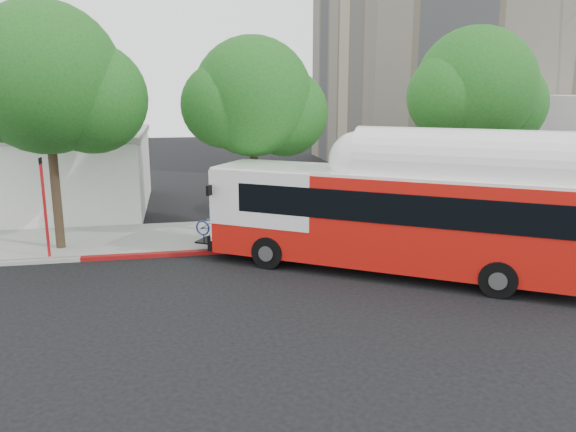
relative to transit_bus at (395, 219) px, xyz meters
name	(u,v)px	position (x,y,z in m)	size (l,w,h in m)	color
ground	(307,281)	(-3.25, -0.40, -1.94)	(120.00, 120.00, 0.00)	black
sidewalk	(275,232)	(-3.25, 6.10, -1.86)	(60.00, 5.00, 0.15)	gray
curb_strip	(286,248)	(-3.25, 3.50, -1.86)	(60.00, 0.30, 0.15)	gray
red_curb_segment	(212,252)	(-6.25, 3.50, -1.86)	(10.00, 0.32, 0.16)	maroon
street_tree_left	(59,84)	(-11.78, 5.16, 4.67)	(6.67, 5.80, 9.74)	#2D2116
street_tree_mid	(262,102)	(-3.84, 5.66, 3.97)	(5.75, 5.00, 8.62)	#2D2116
street_tree_right	(483,93)	(6.19, 5.46, 4.32)	(6.21, 5.40, 9.18)	#2D2116
transit_bus	(395,219)	(0.00, 0.00, 0.00)	(13.08, 9.66, 4.15)	red
signal_pole	(45,209)	(-12.44, 3.84, 0.09)	(0.11, 0.37, 3.95)	red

